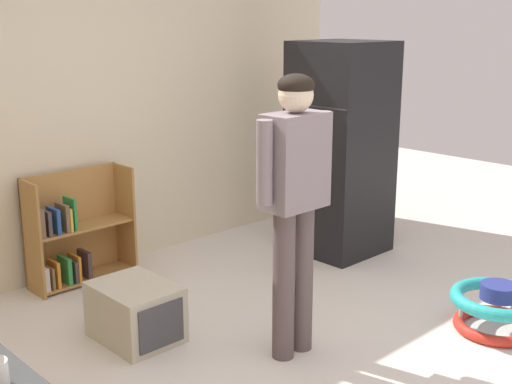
{
  "coord_description": "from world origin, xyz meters",
  "views": [
    {
      "loc": [
        -2.69,
        -2.3,
        1.98
      ],
      "look_at": [
        -0.07,
        0.44,
        0.98
      ],
      "focal_mm": 47.26,
      "sensor_mm": 36.0,
      "label": 1
    }
  ],
  "objects_px": {
    "refrigerator": "(341,149)",
    "baby_walker": "(497,308)",
    "pet_carrier": "(136,312)",
    "bookshelf": "(73,236)",
    "standing_person": "(294,192)"
  },
  "relations": [
    {
      "from": "standing_person",
      "to": "bookshelf",
      "type": "bearing_deg",
      "value": 101.25
    },
    {
      "from": "pet_carrier",
      "to": "refrigerator",
      "type": "bearing_deg",
      "value": 5.24
    },
    {
      "from": "refrigerator",
      "to": "baby_walker",
      "type": "relative_size",
      "value": 2.95
    },
    {
      "from": "bookshelf",
      "to": "refrigerator",
      "type": "bearing_deg",
      "value": -24.32
    },
    {
      "from": "standing_person",
      "to": "baby_walker",
      "type": "bearing_deg",
      "value": -31.45
    },
    {
      "from": "bookshelf",
      "to": "pet_carrier",
      "type": "relative_size",
      "value": 1.54
    },
    {
      "from": "bookshelf",
      "to": "baby_walker",
      "type": "height_order",
      "value": "bookshelf"
    },
    {
      "from": "bookshelf",
      "to": "standing_person",
      "type": "height_order",
      "value": "standing_person"
    },
    {
      "from": "refrigerator",
      "to": "baby_walker",
      "type": "distance_m",
      "value": 1.93
    },
    {
      "from": "refrigerator",
      "to": "baby_walker",
      "type": "xyz_separation_m",
      "value": [
        -0.48,
        -1.72,
        -0.73
      ]
    },
    {
      "from": "baby_walker",
      "to": "refrigerator",
      "type": "bearing_deg",
      "value": 74.45
    },
    {
      "from": "bookshelf",
      "to": "baby_walker",
      "type": "xyz_separation_m",
      "value": [
        1.55,
        -2.63,
        -0.21
      ]
    },
    {
      "from": "baby_walker",
      "to": "pet_carrier",
      "type": "distance_m",
      "value": 2.31
    },
    {
      "from": "baby_walker",
      "to": "pet_carrier",
      "type": "height_order",
      "value": "pet_carrier"
    },
    {
      "from": "standing_person",
      "to": "baby_walker",
      "type": "distance_m",
      "value": 1.61
    }
  ]
}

